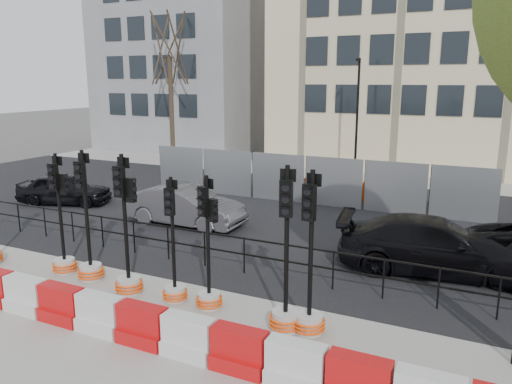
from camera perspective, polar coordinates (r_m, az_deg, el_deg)
The scene contains 21 objects.
ground at distance 12.90m, azimuth -8.65°, elevation -10.19°, with size 120.00×120.00×0.00m, color #51514C.
sidewalk_near at distance 10.81m, azimuth -17.95°, elevation -15.40°, with size 40.00×6.00×0.02m, color gray.
road at distance 18.75m, azimuth 3.44°, elevation -2.66°, with size 40.00×14.00×0.03m, color black.
sidewalk_far at distance 27.10m, azimuth 10.69°, elevation 1.95°, with size 40.00×4.00×0.02m, color gray.
building_grey at distance 38.00m, azimuth -7.86°, elevation 15.69°, with size 11.00×9.06×14.00m.
building_cream at distance 32.34m, azimuth 17.97°, elevation 19.30°, with size 15.00×10.06×18.00m.
kerb_railing at distance 13.59m, azimuth -5.90°, elevation -5.79°, with size 18.00×0.04×1.00m.
heras_fencing at distance 21.15m, azimuth 6.31°, elevation 0.92°, with size 14.33×1.72×2.00m.
lamp_post_far at distance 25.58m, azimuth 11.47°, elevation 8.55°, with size 0.12×0.56×6.00m.
tree_bare_far at distance 30.94m, azimuth -9.87°, elevation 15.67°, with size 2.00×2.00×9.00m.
barrier_row at distance 10.77m, azimuth -17.33°, elevation -13.33°, with size 15.70×0.50×0.80m.
traffic_signal_b at distance 14.01m, azimuth -21.19°, elevation -5.74°, with size 0.63×0.63×3.19m.
traffic_signal_c at distance 13.35m, azimuth -18.52°, elevation -6.75°, with size 0.66×0.66×3.33m.
traffic_signal_d at distance 12.21m, azimuth -14.46°, elevation -7.76°, with size 0.66×0.66×3.37m.
traffic_signal_e at distance 11.68m, azimuth -9.33°, elevation -9.52°, with size 0.57×0.57×2.92m.
traffic_signal_f at distance 11.19m, azimuth -5.43°, elevation -9.77°, with size 0.60×0.60×3.03m.
traffic_signal_g at distance 10.25m, azimuth 3.41°, elevation -12.03°, with size 0.67×0.67×3.42m.
traffic_signal_h at distance 10.19m, azimuth 6.10°, elevation -12.33°, with size 0.66×0.66×3.35m.
car_a at distance 21.73m, azimuth -21.05°, elevation 0.31°, with size 3.98×2.61×1.26m, color black.
car_b at distance 17.54m, azimuth -8.09°, elevation -1.55°, with size 4.23×1.48×1.39m, color #49484D.
car_c at distance 13.97m, azimuth 19.72°, elevation -5.81°, with size 5.26×2.77×1.45m, color black.
Camera 1 is at (6.81, -9.75, 5.00)m, focal length 35.00 mm.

